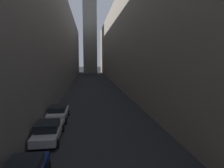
# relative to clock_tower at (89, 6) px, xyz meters

# --- Properties ---
(ground_plane) EXTENTS (264.00, 264.00, 0.00)m
(ground_plane) POSITION_rel_clock_tower_xyz_m (0.00, -46.04, -30.06)
(ground_plane) COLOR #232326
(building_block_left) EXTENTS (14.15, 108.00, 19.72)m
(building_block_left) POSITION_rel_clock_tower_xyz_m (-12.57, -44.04, -20.20)
(building_block_left) COLOR slate
(building_block_left) RESTS_ON ground
(building_block_right) EXTENTS (14.15, 108.00, 20.79)m
(building_block_right) POSITION_rel_clock_tower_xyz_m (12.58, -44.04, -19.67)
(building_block_right) COLOR gray
(building_block_right) RESTS_ON ground
(clock_tower) EXTENTS (6.76, 6.76, 57.94)m
(clock_tower) POSITION_rel_clock_tower_xyz_m (0.00, 0.00, 0.00)
(clock_tower) COLOR gray
(clock_tower) RESTS_ON ground
(parked_car_left_third) EXTENTS (2.01, 4.55, 1.48)m
(parked_car_left_third) POSITION_rel_clock_tower_xyz_m (-4.40, -75.08, -29.31)
(parked_car_left_third) COLOR #B7B7BC
(parked_car_left_third) RESTS_ON ground
(parked_car_left_far) EXTENTS (2.02, 4.15, 1.50)m
(parked_car_left_far) POSITION_rel_clock_tower_xyz_m (-4.40, -70.01, -29.28)
(parked_car_left_far) COLOR silver
(parked_car_left_far) RESTS_ON ground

